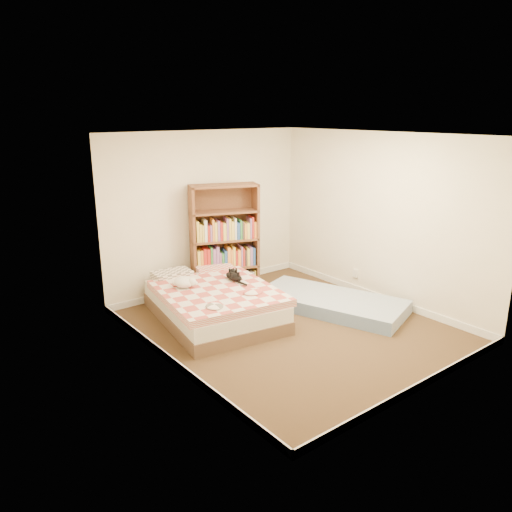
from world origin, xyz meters
TOP-DOWN VIEW (x-y plane):
  - room at (0.00, 0.00)m, footprint 3.51×4.01m
  - bed at (-0.64, 0.89)m, footprint 1.69×2.18m
  - bookshelf at (0.07, 1.64)m, footprint 1.15×0.69m
  - floor_mattress at (0.90, 0.12)m, footprint 1.60×2.30m
  - black_cat at (-0.27, 0.92)m, footprint 0.28×0.56m
  - white_dog at (-0.96, 1.07)m, footprint 0.32×0.34m

SIDE VIEW (x-z plane):
  - floor_mattress at x=0.90m, z-range 0.00..0.19m
  - bed at x=-0.64m, z-range -0.02..0.51m
  - black_cat at x=-0.27m, z-range 0.47..0.59m
  - white_dog at x=-0.96m, z-range 0.48..0.62m
  - bookshelf at x=0.07m, z-range -0.25..1.47m
  - room at x=0.00m, z-range -0.06..2.45m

